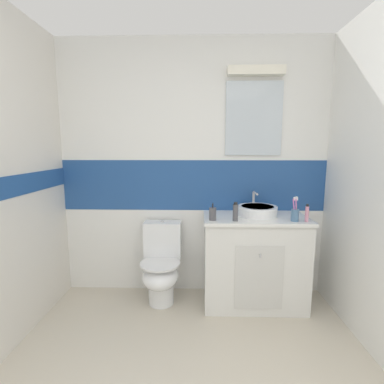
# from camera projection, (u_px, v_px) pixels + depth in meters

# --- Properties ---
(ground_plane) EXTENTS (3.20, 3.48, 0.04)m
(ground_plane) POSITION_uv_depth(u_px,v_px,m) (189.00, 384.00, 1.81)
(ground_plane) COLOR beige
(wall_back_tiled) EXTENTS (3.20, 0.20, 2.50)m
(wall_back_tiled) POSITION_uv_depth(u_px,v_px,m) (194.00, 169.00, 2.85)
(wall_back_tiled) COLOR white
(wall_back_tiled) RESTS_ON ground_plane
(vanity_cabinet) EXTENTS (0.94, 0.52, 0.85)m
(vanity_cabinet) POSITION_uv_depth(u_px,v_px,m) (254.00, 260.00, 2.67)
(vanity_cabinet) COLOR silver
(vanity_cabinet) RESTS_ON ground_plane
(sink_basin) EXTENTS (0.36, 0.41, 0.20)m
(sink_basin) POSITION_uv_depth(u_px,v_px,m) (257.00, 210.00, 2.64)
(sink_basin) COLOR white
(sink_basin) RESTS_ON vanity_cabinet
(toilet) EXTENTS (0.37, 0.50, 0.77)m
(toilet) POSITION_uv_depth(u_px,v_px,m) (161.00, 266.00, 2.71)
(toilet) COLOR white
(toilet) RESTS_ON ground_plane
(toothbrush_cup) EXTENTS (0.06, 0.06, 0.22)m
(toothbrush_cup) POSITION_uv_depth(u_px,v_px,m) (295.00, 214.00, 2.42)
(toothbrush_cup) COLOR #4C7299
(toothbrush_cup) RESTS_ON vanity_cabinet
(soap_dispenser) EXTENTS (0.06, 0.06, 0.15)m
(soap_dispenser) POSITION_uv_depth(u_px,v_px,m) (213.00, 214.00, 2.45)
(soap_dispenser) COLOR #4C4C51
(soap_dispenser) RESTS_ON vanity_cabinet
(deodorant_spray_can) EXTENTS (0.05, 0.05, 0.16)m
(deodorant_spray_can) POSITION_uv_depth(u_px,v_px,m) (235.00, 212.00, 2.42)
(deodorant_spray_can) COLOR #4C4C51
(deodorant_spray_can) RESTS_ON vanity_cabinet
(toothpaste_tube_upright) EXTENTS (0.03, 0.03, 0.15)m
(toothpaste_tube_upright) POSITION_uv_depth(u_px,v_px,m) (307.00, 213.00, 2.41)
(toothpaste_tube_upright) COLOR pink
(toothpaste_tube_upright) RESTS_ON vanity_cabinet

